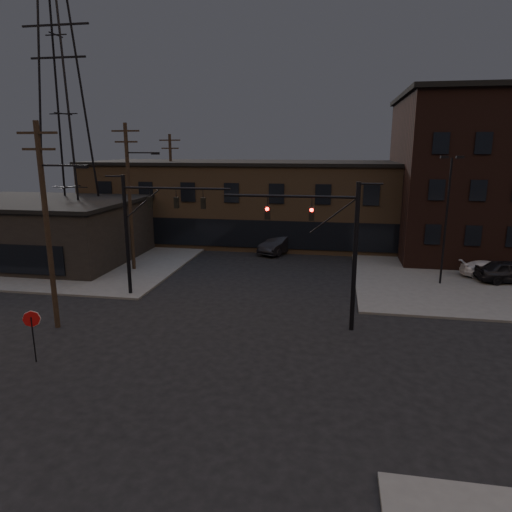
{
  "coord_description": "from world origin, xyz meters",
  "views": [
    {
      "loc": [
        5.46,
        -19.34,
        9.69
      ],
      "look_at": [
        0.91,
        6.19,
        3.5
      ],
      "focal_mm": 32.0,
      "sensor_mm": 36.0,
      "label": 1
    }
  ],
  "objects": [
    {
      "name": "parked_car_lot_a",
      "position": [
        18.01,
        15.2,
        0.96
      ],
      "size": [
        4.96,
        2.6,
        1.61
      ],
      "primitive_type": "imported",
      "rotation": [
        0.0,
        0.0,
        1.72
      ],
      "color": "black",
      "rests_on": "sidewalk_ne"
    },
    {
      "name": "traffic_signal_far",
      "position": [
        -6.72,
        8.0,
        5.01
      ],
      "size": [
        7.12,
        0.24,
        8.0
      ],
      "color": "black",
      "rests_on": "ground"
    },
    {
      "name": "car_crossing",
      "position": [
        0.32,
        22.31,
        0.86
      ],
      "size": [
        3.8,
        5.51,
        1.72
      ],
      "primitive_type": "imported",
      "rotation": [
        0.0,
        0.0,
        -0.42
      ],
      "color": "black",
      "rests_on": "ground"
    },
    {
      "name": "building_left",
      "position": [
        -20.0,
        16.0,
        2.5
      ],
      "size": [
        16.0,
        12.0,
        5.0
      ],
      "primitive_type": "cube",
      "color": "black",
      "rests_on": "ground"
    },
    {
      "name": "parked_car_lot_b",
      "position": [
        16.95,
        16.4,
        0.74
      ],
      "size": [
        4.18,
        1.89,
        1.19
      ],
      "primitive_type": "imported",
      "rotation": [
        0.0,
        0.0,
        1.63
      ],
      "color": "silver",
      "rests_on": "sidewalk_ne"
    },
    {
      "name": "sidewalk_nw",
      "position": [
        -22.0,
        22.0,
        0.07
      ],
      "size": [
        30.0,
        30.0,
        0.15
      ],
      "primitive_type": "cube",
      "color": "#474744",
      "rests_on": "ground"
    },
    {
      "name": "lot_light_a",
      "position": [
        13.0,
        14.0,
        5.51
      ],
      "size": [
        1.5,
        0.28,
        9.14
      ],
      "color": "black",
      "rests_on": "ground"
    },
    {
      "name": "transmission_tower",
      "position": [
        -18.0,
        18.0,
        12.5
      ],
      "size": [
        7.0,
        7.0,
        25.0
      ],
      "primitive_type": null,
      "color": "black",
      "rests_on": "ground"
    },
    {
      "name": "utility_pole_far",
      "position": [
        -11.5,
        26.0,
        5.78
      ],
      "size": [
        2.2,
        0.28,
        11.0
      ],
      "color": "black",
      "rests_on": "ground"
    },
    {
      "name": "utility_pole_near",
      "position": [
        -9.43,
        2.0,
        5.87
      ],
      "size": [
        3.7,
        0.28,
        11.0
      ],
      "color": "black",
      "rests_on": "ground"
    },
    {
      "name": "ground",
      "position": [
        0.0,
        0.0,
        0.0
      ],
      "size": [
        140.0,
        140.0,
        0.0
      ],
      "primitive_type": "plane",
      "color": "black",
      "rests_on": "ground"
    },
    {
      "name": "traffic_signal_near",
      "position": [
        5.36,
        4.5,
        4.93
      ],
      "size": [
        7.12,
        0.24,
        8.0
      ],
      "color": "black",
      "rests_on": "ground"
    },
    {
      "name": "utility_pole_mid",
      "position": [
        -10.44,
        14.0,
        6.13
      ],
      "size": [
        3.7,
        0.28,
        11.5
      ],
      "color": "black",
      "rests_on": "ground"
    },
    {
      "name": "stop_sign",
      "position": [
        -8.0,
        -1.99,
        1.84
      ],
      "size": [
        0.72,
        0.33,
        2.48
      ],
      "color": "black",
      "rests_on": "ground"
    },
    {
      "name": "building_row",
      "position": [
        0.0,
        28.0,
        4.0
      ],
      "size": [
        40.0,
        12.0,
        8.0
      ],
      "primitive_type": "cube",
      "color": "brown",
      "rests_on": "ground"
    }
  ]
}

